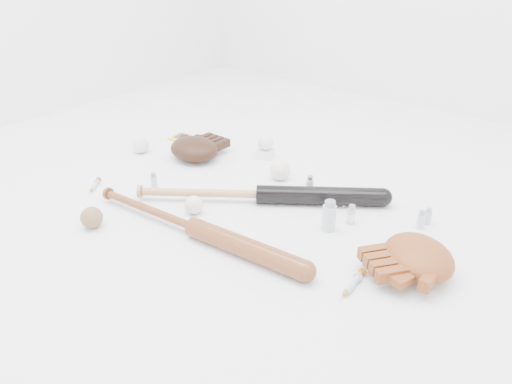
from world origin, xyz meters
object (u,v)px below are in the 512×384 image
Objects in this scene: pedestal at (265,154)px; glove_dark at (194,149)px; bat_wood at (194,227)px; bat_dark at (259,194)px.

glove_dark is at bearing -137.72° from pedestal.
glove_dark reaches higher than bat_wood.
bat_dark is 13.93× the size of pedestal.
bat_dark reaches higher than pedestal.
glove_dark reaches higher than pedestal.
bat_dark is 1.07× the size of bat_wood.
glove_dark is 3.95× the size of pedestal.
bat_dark is 0.30m from bat_wood.
bat_wood is (-0.02, -0.30, -0.00)m from bat_dark.
bat_dark is 0.41m from pedestal.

